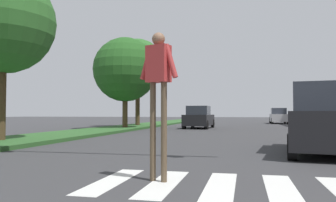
% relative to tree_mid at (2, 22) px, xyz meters
% --- Properties ---
extents(ground_plane, '(140.00, 140.00, 0.00)m').
position_rel_tree_mid_xyz_m(ground_plane, '(8.86, 16.57, -4.52)').
color(ground_plane, '#38383A').
extents(crosswalk, '(4.95, 2.20, 0.01)m').
position_rel_tree_mid_xyz_m(crosswalk, '(8.86, -5.40, -4.52)').
color(crosswalk, silver).
rests_on(crosswalk, ground_plane).
extents(median_strip, '(3.27, 64.00, 0.15)m').
position_rel_tree_mid_xyz_m(median_strip, '(0.23, 14.57, -4.45)').
color(median_strip, '#2D5B28').
rests_on(median_strip, ground_plane).
extents(tree_mid, '(3.87, 3.87, 6.33)m').
position_rel_tree_mid_xyz_m(tree_mid, '(0.00, 0.00, 0.00)').
color(tree_mid, '#4C3823').
rests_on(tree_mid, median_strip).
extents(tree_far, '(4.49, 4.49, 6.28)m').
position_rel_tree_mid_xyz_m(tree_far, '(0.64, 11.48, -0.35)').
color(tree_far, '#4C3823').
rests_on(tree_far, median_strip).
extents(tree_distant, '(4.31, 4.31, 7.13)m').
position_rel_tree_mid_xyz_m(tree_distant, '(0.15, 15.78, 0.59)').
color(tree_distant, '#4C3823').
rests_on(tree_distant, median_strip).
extents(pedestrian_performer, '(0.73, 0.35, 2.49)m').
position_rel_tree_mid_xyz_m(pedestrian_performer, '(7.38, -5.28, -2.86)').
color(pedestrian_performer, brown).
rests_on(pedestrian_performer, ground_plane).
extents(suv_crossing, '(2.52, 4.81, 1.97)m').
position_rel_tree_mid_xyz_m(suv_crossing, '(11.01, -0.36, -3.59)').
color(suv_crossing, black).
rests_on(suv_crossing, ground_plane).
extents(sedan_midblock, '(1.98, 4.15, 1.67)m').
position_rel_tree_mid_xyz_m(sedan_midblock, '(5.43, 14.34, -3.75)').
color(sedan_midblock, black).
rests_on(sedan_midblock, ground_plane).
extents(sedan_distant, '(1.87, 4.56, 1.69)m').
position_rel_tree_mid_xyz_m(sedan_distant, '(12.39, 27.91, -3.74)').
color(sedan_distant, '#B7B7BC').
rests_on(sedan_distant, ground_plane).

